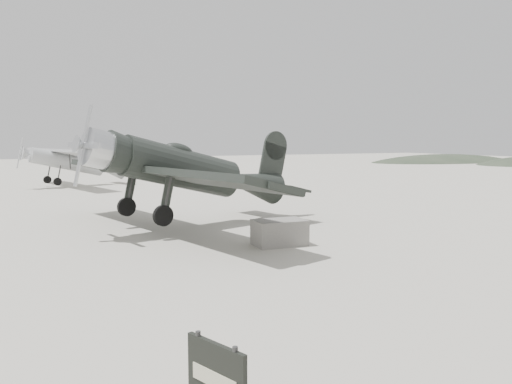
# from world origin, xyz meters

# --- Properties ---
(ground) EXTENTS (160.00, 160.00, 0.00)m
(ground) POSITION_xyz_m (0.00, 0.00, 0.00)
(ground) COLOR #B0AD9C
(ground) RESTS_ON ground
(hill_northeast) EXTENTS (32.00, 16.00, 5.20)m
(hill_northeast) POSITION_xyz_m (50.00, 40.00, 0.00)
(hill_northeast) COLOR #2C3829
(hill_northeast) RESTS_ON ground
(lowwing_monoplane) EXTENTS (9.62, 13.30, 4.28)m
(lowwing_monoplane) POSITION_xyz_m (-4.02, 2.54, 2.26)
(lowwing_monoplane) COLOR black
(lowwing_monoplane) RESTS_ON ground
(highwing_monoplane) EXTENTS (8.05, 11.24, 3.18)m
(highwing_monoplane) POSITION_xyz_m (-6.30, 22.97, 1.99)
(highwing_monoplane) COLOR #999C9E
(highwing_monoplane) RESTS_ON ground
(equipment_block) EXTENTS (1.78, 1.20, 0.85)m
(equipment_block) POSITION_xyz_m (-2.46, -2.00, 0.42)
(equipment_block) COLOR slate
(equipment_block) RESTS_ON ground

